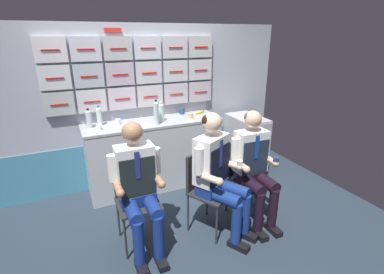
% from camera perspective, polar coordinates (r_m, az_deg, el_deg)
% --- Properties ---
extents(ground, '(4.80, 4.80, 0.04)m').
position_cam_1_polar(ground, '(3.26, -2.41, -18.70)').
color(ground, '#26333F').
extents(galley_bulkhead, '(4.20, 0.14, 2.15)m').
position_cam_1_polar(galley_bulkhead, '(3.95, -10.42, 6.43)').
color(galley_bulkhead, '#A7ACB9').
rests_on(galley_bulkhead, ground).
extents(galley_counter, '(1.81, 0.53, 0.94)m').
position_cam_1_polar(galley_counter, '(3.92, -7.43, -3.43)').
color(galley_counter, '#B7BCBF').
rests_on(galley_counter, ground).
extents(service_trolley, '(0.40, 0.65, 0.88)m').
position_cam_1_polar(service_trolley, '(4.35, 10.74, -1.20)').
color(service_trolley, black).
rests_on(service_trolley, ground).
extents(folding_chair_left, '(0.40, 0.41, 0.86)m').
position_cam_1_polar(folding_chair_left, '(2.94, -11.29, -10.67)').
color(folding_chair_left, '#2D2D33').
rests_on(folding_chair_left, ground).
extents(crew_member_left, '(0.50, 0.61, 1.28)m').
position_cam_1_polar(crew_member_left, '(2.71, -10.74, -9.13)').
color(crew_member_left, black).
rests_on(crew_member_left, ground).
extents(folding_chair_right, '(0.54, 0.54, 0.86)m').
position_cam_1_polar(folding_chair_right, '(3.05, 2.52, -9.07)').
color(folding_chair_right, '#2D2D33').
rests_on(folding_chair_right, ground).
extents(crew_member_right, '(0.60, 0.70, 1.31)m').
position_cam_1_polar(crew_member_right, '(2.88, 5.22, -6.58)').
color(crew_member_right, black).
rests_on(crew_member_right, ground).
extents(folding_chair_near_trolley, '(0.41, 0.41, 0.86)m').
position_cam_1_polar(folding_chair_near_trolley, '(3.34, 10.62, -6.66)').
color(folding_chair_near_trolley, '#2D2D33').
rests_on(folding_chair_near_trolley, ground).
extents(crew_member_near_trolley, '(0.49, 0.60, 1.26)m').
position_cam_1_polar(crew_member_near_trolley, '(3.15, 12.43, -5.21)').
color(crew_member_near_trolley, black).
rests_on(crew_member_near_trolley, ground).
extents(water_bottle_tall, '(0.06, 0.06, 0.25)m').
position_cam_1_polar(water_bottle_tall, '(3.71, -18.12, 3.99)').
color(water_bottle_tall, silver).
rests_on(water_bottle_tall, galley_counter).
extents(sparkling_bottle_green, '(0.07, 0.07, 0.26)m').
position_cam_1_polar(sparkling_bottle_green, '(3.71, -6.19, 4.95)').
color(sparkling_bottle_green, silver).
rests_on(sparkling_bottle_green, galley_counter).
extents(water_bottle_blue_cap, '(0.07, 0.07, 0.24)m').
position_cam_1_polar(water_bottle_blue_cap, '(3.65, -19.98, 3.45)').
color(water_bottle_blue_cap, silver).
rests_on(water_bottle_blue_cap, galley_counter).
extents(water_bottle_clear, '(0.06, 0.06, 0.32)m').
position_cam_1_polar(water_bottle_clear, '(3.58, -7.17, 4.80)').
color(water_bottle_clear, silver).
rests_on(water_bottle_clear, galley_counter).
extents(paper_cup_blue, '(0.06, 0.06, 0.07)m').
position_cam_1_polar(paper_cup_blue, '(3.55, -18.13, 1.88)').
color(paper_cup_blue, white).
rests_on(paper_cup_blue, galley_counter).
extents(espresso_cup_small, '(0.07, 0.07, 0.09)m').
position_cam_1_polar(espresso_cup_small, '(4.07, -2.04, 5.24)').
color(espresso_cup_small, navy).
rests_on(espresso_cup_small, galley_counter).
extents(paper_cup_tan, '(0.07, 0.07, 0.07)m').
position_cam_1_polar(paper_cup_tan, '(3.71, -14.63, 3.00)').
color(paper_cup_tan, white).
rests_on(paper_cup_tan, galley_counter).
extents(coffee_cup_spare, '(0.07, 0.07, 0.07)m').
position_cam_1_polar(coffee_cup_spare, '(3.86, -0.30, 4.32)').
color(coffee_cup_spare, tan).
rests_on(coffee_cup_spare, galley_counter).
extents(snack_banana, '(0.17, 0.10, 0.04)m').
position_cam_1_polar(snack_banana, '(4.10, 1.50, 5.01)').
color(snack_banana, yellow).
rests_on(snack_banana, galley_counter).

